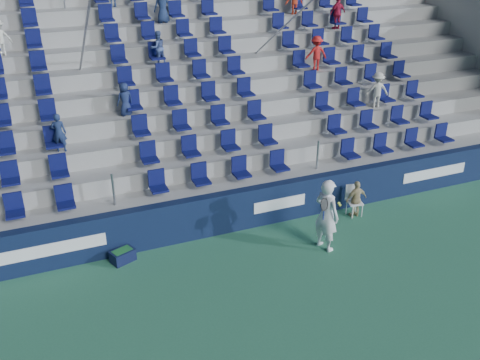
# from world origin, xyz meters

# --- Properties ---
(ground) EXTENTS (70.00, 70.00, 0.00)m
(ground) POSITION_xyz_m (0.00, 0.00, 0.00)
(ground) COLOR #30704F
(ground) RESTS_ON ground
(sponsor_wall) EXTENTS (24.00, 0.32, 1.20)m
(sponsor_wall) POSITION_xyz_m (0.00, 3.15, 0.60)
(sponsor_wall) COLOR #0F1B3A
(sponsor_wall) RESTS_ON ground
(grandstand) EXTENTS (24.00, 8.17, 6.63)m
(grandstand) POSITION_xyz_m (-0.00, 8.24, 2.14)
(grandstand) COLOR gray
(grandstand) RESTS_ON ground
(tennis_player) EXTENTS (0.75, 0.85, 2.01)m
(tennis_player) POSITION_xyz_m (2.04, 1.36, 1.01)
(tennis_player) COLOR white
(tennis_player) RESTS_ON ground
(line_judge_chair) EXTENTS (0.49, 0.50, 0.94)m
(line_judge_chair) POSITION_xyz_m (3.75, 2.65, 0.53)
(line_judge_chair) COLOR white
(line_judge_chair) RESTS_ON ground
(line_judge) EXTENTS (0.67, 0.28, 1.14)m
(line_judge) POSITION_xyz_m (3.75, 2.50, 0.57)
(line_judge) COLOR tan
(line_judge) RESTS_ON ground
(ball_bin) EXTENTS (0.69, 0.57, 0.33)m
(ball_bin) POSITION_xyz_m (-3.07, 2.75, 0.18)
(ball_bin) COLOR #0D1333
(ball_bin) RESTS_ON ground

